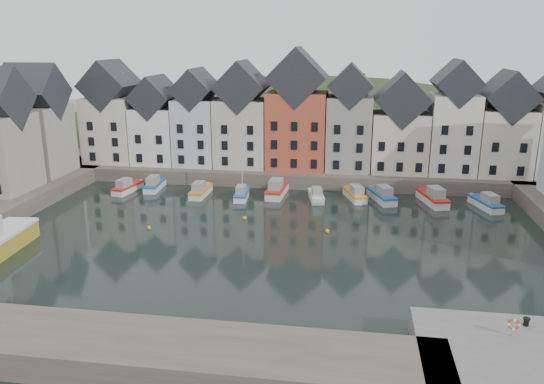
% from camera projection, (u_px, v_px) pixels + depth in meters
% --- Properties ---
extents(ground, '(260.00, 260.00, 0.00)m').
position_uv_depth(ground, '(267.00, 246.00, 55.08)').
color(ground, black).
rests_on(ground, ground).
extents(far_quay, '(90.00, 16.00, 2.00)m').
position_uv_depth(far_quay, '(298.00, 170.00, 83.31)').
color(far_quay, '#4E453C').
rests_on(far_quay, ground).
extents(near_wall, '(50.00, 6.00, 2.00)m').
position_uv_depth(near_wall, '(66.00, 345.00, 35.37)').
color(near_wall, '#4E453C').
rests_on(near_wall, ground).
extents(hillside, '(153.60, 70.40, 64.00)m').
position_uv_depth(hillside, '(309.00, 228.00, 113.23)').
color(hillside, '#22341A').
rests_on(hillside, ground).
extents(far_terrace, '(72.37, 8.16, 17.78)m').
position_uv_depth(far_terrace, '(318.00, 122.00, 78.77)').
color(far_terrace, beige).
rests_on(far_terrace, far_quay).
extents(left_terrace, '(7.65, 17.00, 15.69)m').
position_uv_depth(left_terrace, '(17.00, 131.00, 70.74)').
color(left_terrace, gray).
rests_on(left_terrace, left_quay).
extents(mooring_buoys, '(20.50, 5.50, 0.50)m').
position_uv_depth(mooring_buoys, '(240.00, 226.00, 60.69)').
color(mooring_buoys, orange).
rests_on(mooring_buoys, ground).
extents(boat_a, '(2.72, 6.00, 2.22)m').
position_uv_depth(boat_a, '(127.00, 187.00, 74.54)').
color(boat_a, silver).
rests_on(boat_a, ground).
extents(boat_b, '(2.31, 6.11, 2.30)m').
position_uv_depth(boat_b, '(155.00, 185.00, 75.86)').
color(boat_b, silver).
rests_on(boat_b, ground).
extents(boat_c, '(1.92, 5.96, 2.28)m').
position_uv_depth(boat_c, '(200.00, 191.00, 72.76)').
color(boat_c, silver).
rests_on(boat_c, ground).
extents(boat_d, '(2.18, 5.61, 10.47)m').
position_uv_depth(boat_d, '(242.00, 193.00, 71.52)').
color(boat_d, silver).
rests_on(boat_d, ground).
extents(boat_e, '(2.56, 7.11, 2.69)m').
position_uv_depth(boat_e, '(277.00, 190.00, 72.93)').
color(boat_e, silver).
rests_on(boat_e, ground).
extents(boat_f, '(2.68, 5.62, 2.07)m').
position_uv_depth(boat_f, '(316.00, 196.00, 70.73)').
color(boat_f, silver).
rests_on(boat_f, ground).
extents(boat_g, '(3.49, 6.14, 2.25)m').
position_uv_depth(boat_g, '(355.00, 194.00, 71.14)').
color(boat_g, silver).
rests_on(boat_g, ground).
extents(boat_h, '(4.00, 6.67, 2.45)m').
position_uv_depth(boat_h, '(382.00, 196.00, 70.35)').
color(boat_h, silver).
rests_on(boat_h, ground).
extents(boat_i, '(3.78, 7.13, 2.62)m').
position_uv_depth(boat_i, '(433.00, 198.00, 69.26)').
color(boat_i, silver).
rests_on(boat_i, ground).
extents(boat_j, '(3.58, 6.29, 2.31)m').
position_uv_depth(boat_j, '(486.00, 203.00, 67.27)').
color(boat_j, silver).
rests_on(boat_j, ground).
extents(mooring_bollard, '(0.48, 0.48, 0.56)m').
position_uv_depth(mooring_bollard, '(526.00, 321.00, 35.76)').
color(mooring_bollard, black).
rests_on(mooring_bollard, near_quay).
extents(life_ring_post, '(0.80, 0.17, 1.30)m').
position_uv_depth(life_ring_post, '(514.00, 325.00, 34.28)').
color(life_ring_post, gray).
rests_on(life_ring_post, near_quay).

